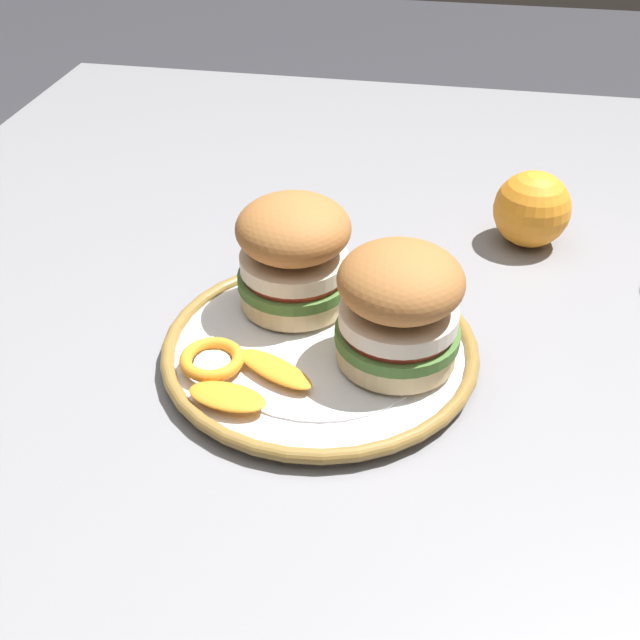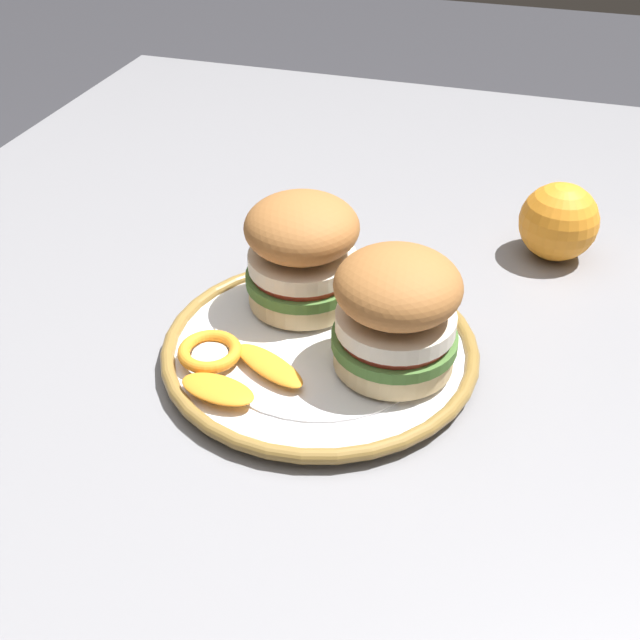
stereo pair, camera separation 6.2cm
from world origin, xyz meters
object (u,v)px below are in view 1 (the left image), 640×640
dining_table (281,438)px  sandwich_half_right (399,306)px  whole_orange (532,209)px  dinner_plate (320,349)px  sandwich_half_left (292,252)px

dining_table → sandwich_half_right: 0.18m
sandwich_half_right → whole_orange: bearing=-25.3°
dinner_plate → sandwich_half_left: size_ratio=1.95×
sandwich_half_right → dining_table: bearing=93.9°
whole_orange → dining_table: bearing=139.3°
sandwich_half_left → sandwich_half_right: (-0.06, -0.10, 0.00)m
dining_table → dinner_plate: size_ratio=5.22×
dining_table → sandwich_half_right: (0.01, -0.10, 0.15)m
sandwich_half_right → dinner_plate: bearing=82.4°
dining_table → sandwich_half_left: bearing=1.3°
dining_table → sandwich_half_right: size_ratio=9.97×
whole_orange → sandwich_half_left: bearing=129.4°
sandwich_half_right → whole_orange: (0.24, -0.11, -0.03)m
dinner_plate → whole_orange: 0.29m
dining_table → dinner_plate: bearing=-65.3°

